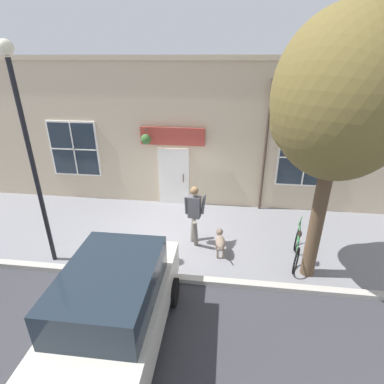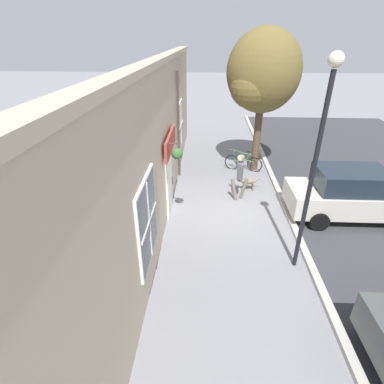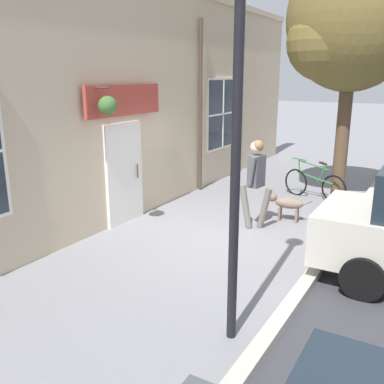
# 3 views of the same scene
# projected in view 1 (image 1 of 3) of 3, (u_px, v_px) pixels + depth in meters

# --- Properties ---
(ground_plane) EXTENTS (90.00, 90.00, 0.00)m
(ground_plane) POSITION_uv_depth(u_px,v_px,m) (170.00, 235.00, 9.23)
(ground_plane) COLOR gray
(storefront_facade) EXTENTS (0.95, 18.00, 5.05)m
(storefront_facade) POSITION_uv_depth(u_px,v_px,m) (181.00, 135.00, 10.28)
(storefront_facade) COLOR #C6B293
(storefront_facade) RESTS_ON ground_plane
(pedestrian_walking) EXTENTS (0.69, 0.60, 1.81)m
(pedestrian_walking) POSITION_uv_depth(u_px,v_px,m) (194.00, 210.00, 8.37)
(pedestrian_walking) COLOR #6B665B
(pedestrian_walking) RESTS_ON ground_plane
(dog_on_leash) EXTENTS (1.01, 0.33, 0.62)m
(dog_on_leash) POSITION_uv_depth(u_px,v_px,m) (220.00, 241.00, 8.22)
(dog_on_leash) COLOR #7F6B5B
(dog_on_leash) RESTS_ON ground_plane
(street_tree_by_curb) EXTENTS (3.02, 2.72, 5.96)m
(street_tree_by_curb) POSITION_uv_depth(u_px,v_px,m) (336.00, 103.00, 5.95)
(street_tree_by_curb) COLOR brown
(street_tree_by_curb) RESTS_ON ground_plane
(leaning_bicycle) EXTENTS (1.69, 0.52, 1.00)m
(leaning_bicycle) POSITION_uv_depth(u_px,v_px,m) (297.00, 248.00, 7.96)
(leaning_bicycle) COLOR black
(leaning_bicycle) RESTS_ON ground_plane
(parked_car_mid_block) EXTENTS (4.32, 1.97, 1.75)m
(parked_car_mid_block) POSITION_uv_depth(u_px,v_px,m) (111.00, 315.00, 5.26)
(parked_car_mid_block) COLOR beige
(parked_car_mid_block) RESTS_ON ground_plane
(street_lamp) EXTENTS (0.32, 0.32, 5.34)m
(street_lamp) POSITION_uv_depth(u_px,v_px,m) (26.00, 133.00, 6.69)
(street_lamp) COLOR black
(street_lamp) RESTS_ON ground_plane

